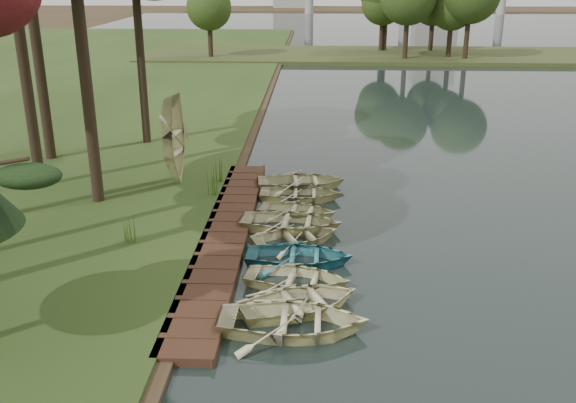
{
  "coord_description": "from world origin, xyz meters",
  "views": [
    {
      "loc": [
        1.54,
        -21.08,
        9.16
      ],
      "look_at": [
        0.65,
        -0.23,
        1.54
      ],
      "focal_mm": 40.0,
      "sensor_mm": 36.0,
      "label": 1
    }
  ],
  "objects_px": {
    "rowboat_2": "(297,276)",
    "boardwalk": "(226,235)",
    "rowboat_0": "(293,318)",
    "rowboat_1": "(300,299)",
    "stored_rowboat": "(178,174)"
  },
  "relations": [
    {
      "from": "rowboat_2",
      "to": "rowboat_0",
      "type": "bearing_deg",
      "value": -171.73
    },
    {
      "from": "boardwalk",
      "to": "stored_rowboat",
      "type": "distance_m",
      "value": 6.01
    },
    {
      "from": "rowboat_1",
      "to": "rowboat_2",
      "type": "bearing_deg",
      "value": -18.75
    },
    {
      "from": "rowboat_0",
      "to": "rowboat_2",
      "type": "bearing_deg",
      "value": 0.42
    },
    {
      "from": "rowboat_0",
      "to": "rowboat_1",
      "type": "height_order",
      "value": "rowboat_0"
    },
    {
      "from": "rowboat_1",
      "to": "rowboat_2",
      "type": "height_order",
      "value": "rowboat_1"
    },
    {
      "from": "boardwalk",
      "to": "rowboat_0",
      "type": "xyz_separation_m",
      "value": [
        2.64,
        -6.27,
        0.31
      ]
    },
    {
      "from": "rowboat_0",
      "to": "rowboat_1",
      "type": "xyz_separation_m",
      "value": [
        0.15,
        1.11,
        -0.05
      ]
    },
    {
      "from": "stored_rowboat",
      "to": "boardwalk",
      "type": "bearing_deg",
      "value": -147.3
    },
    {
      "from": "boardwalk",
      "to": "rowboat_1",
      "type": "height_order",
      "value": "rowboat_1"
    },
    {
      "from": "boardwalk",
      "to": "rowboat_0",
      "type": "bearing_deg",
      "value": -67.13
    },
    {
      "from": "rowboat_0",
      "to": "rowboat_1",
      "type": "distance_m",
      "value": 1.12
    },
    {
      "from": "boardwalk",
      "to": "rowboat_2",
      "type": "distance_m",
      "value": 4.53
    },
    {
      "from": "rowboat_2",
      "to": "boardwalk",
      "type": "bearing_deg",
      "value": 44.8
    },
    {
      "from": "rowboat_2",
      "to": "stored_rowboat",
      "type": "xyz_separation_m",
      "value": [
        -5.43,
        8.96,
        0.32
      ]
    }
  ]
}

